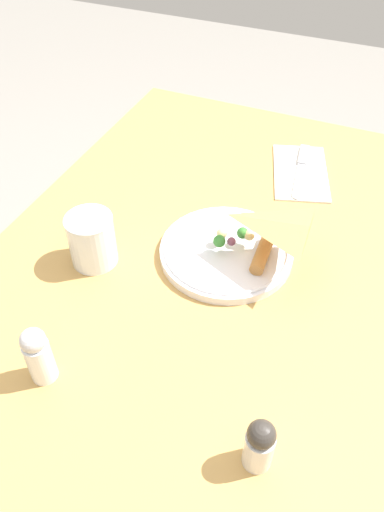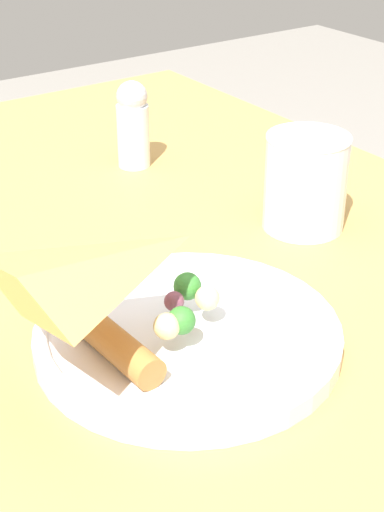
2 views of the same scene
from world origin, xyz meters
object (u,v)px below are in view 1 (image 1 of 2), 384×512
plate_pizza (227,250)px  milk_glass (92,240)px  dining_table (191,306)px  butter_knife (301,168)px  salt_shaker (38,355)px  napkin_folded (300,172)px  pepper_shaker (259,445)px

plate_pizza → milk_glass: size_ratio=2.48×
dining_table → butter_knife: 0.40m
milk_glass → salt_shaker: 0.24m
plate_pizza → dining_table: bearing=-39.6°
plate_pizza → butter_knife: (-0.31, 0.06, -0.01)m
napkin_folded → salt_shaker: bearing=-18.6°
butter_knife → plate_pizza: bearing=-18.7°
dining_table → salt_shaker: bearing=-21.5°
pepper_shaker → plate_pizza: bearing=-154.0°
plate_pizza → salt_shaker: (0.33, -0.16, 0.04)m
milk_glass → napkin_folded: size_ratio=0.42×
napkin_folded → milk_glass: bearing=-33.8°
butter_knife → salt_shaker: salt_shaker is taller
napkin_folded → plate_pizza: bearing=-10.9°
plate_pizza → salt_shaker: size_ratio=2.34×
butter_knife → pepper_shaker: bearing=0.9°
dining_table → plate_pizza: (-0.06, 0.05, 0.12)m
dining_table → salt_shaker: (0.28, -0.11, 0.15)m
dining_table → pepper_shaker: bearing=36.9°
milk_glass → pepper_shaker: milk_glass is taller
milk_glass → butter_knife: (-0.41, 0.27, -0.04)m
pepper_shaker → dining_table: bearing=-143.1°
plate_pizza → butter_knife: plate_pizza is taller
dining_table → napkin_folded: (-0.36, 0.10, 0.10)m
plate_pizza → napkin_folded: 0.31m
milk_glass → napkin_folded: milk_glass is taller
plate_pizza → butter_knife: size_ratio=1.19×
napkin_folded → pepper_shaker: (0.63, 0.10, 0.04)m
dining_table → pepper_shaker: size_ratio=13.43×
salt_shaker → plate_pizza: bearing=155.0°
milk_glass → napkin_folded: (-0.40, 0.27, -0.04)m
butter_knife → salt_shaker: bearing=-26.7°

